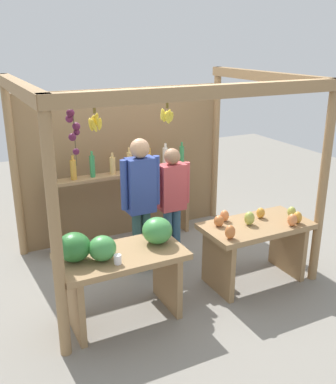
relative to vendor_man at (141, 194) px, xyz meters
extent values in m
plane|color=gray|center=(0.25, 0.01, -0.98)|extent=(12.00, 12.00, 0.00)
cylinder|color=#99754C|center=(-1.21, -1.07, 0.17)|extent=(0.10, 0.10, 2.29)
cylinder|color=#99754C|center=(1.71, -1.07, 0.17)|extent=(0.10, 0.10, 2.29)
cylinder|color=#99754C|center=(-1.21, 1.10, 0.17)|extent=(0.10, 0.10, 2.29)
cylinder|color=#99754C|center=(1.71, 1.10, 0.17)|extent=(0.10, 0.10, 2.29)
cube|color=#99754C|center=(0.25, -1.07, 1.25)|extent=(3.02, 0.12, 0.12)
cube|color=#99754C|center=(-1.21, 0.01, 1.25)|extent=(0.12, 2.28, 0.12)
cube|color=#99754C|center=(1.71, 0.01, 1.25)|extent=(0.12, 2.28, 0.12)
cube|color=olive|center=(0.25, 1.12, 0.05)|extent=(2.92, 0.04, 2.06)
cylinder|color=brown|center=(-0.77, -0.90, 1.14)|extent=(0.02, 0.02, 0.06)
ellipsoid|color=gold|center=(-0.73, -0.89, 1.02)|extent=(0.04, 0.07, 0.12)
ellipsoid|color=gold|center=(-0.76, -0.87, 1.05)|extent=(0.06, 0.05, 0.12)
ellipsoid|color=gold|center=(-0.79, -0.87, 1.04)|extent=(0.07, 0.05, 0.12)
ellipsoid|color=gold|center=(-0.81, -0.90, 1.02)|extent=(0.04, 0.08, 0.12)
ellipsoid|color=gold|center=(-0.80, -0.93, 1.02)|extent=(0.07, 0.06, 0.12)
ellipsoid|color=gold|center=(-0.76, -0.93, 1.03)|extent=(0.07, 0.06, 0.12)
cylinder|color=brown|center=(-0.12, -0.91, 1.14)|extent=(0.02, 0.02, 0.06)
ellipsoid|color=yellow|center=(-0.08, -0.92, 1.03)|extent=(0.04, 0.07, 0.11)
ellipsoid|color=yellow|center=(-0.10, -0.89, 1.05)|extent=(0.06, 0.06, 0.11)
ellipsoid|color=yellow|center=(-0.12, -0.88, 1.03)|extent=(0.07, 0.04, 0.11)
ellipsoid|color=yellow|center=(-0.15, -0.88, 1.05)|extent=(0.06, 0.06, 0.11)
ellipsoid|color=yellow|center=(-0.16, -0.91, 1.06)|extent=(0.04, 0.06, 0.11)
ellipsoid|color=yellow|center=(-0.13, -0.93, 1.03)|extent=(0.07, 0.06, 0.11)
ellipsoid|color=yellow|center=(-0.12, -0.94, 1.04)|extent=(0.06, 0.04, 0.11)
ellipsoid|color=yellow|center=(-0.10, -0.94, 1.04)|extent=(0.05, 0.05, 0.11)
cylinder|color=#4C422D|center=(-0.89, -0.67, 0.89)|extent=(0.01, 0.01, 0.55)
sphere|color=#47142D|center=(-0.92, -0.67, 1.09)|extent=(0.07, 0.07, 0.07)
sphere|color=#601E42|center=(-0.92, -0.64, 1.04)|extent=(0.07, 0.07, 0.07)
sphere|color=#511938|center=(-0.87, -0.66, 0.97)|extent=(0.07, 0.07, 0.07)
sphere|color=#511938|center=(-0.87, -0.66, 0.92)|extent=(0.06, 0.06, 0.06)
sphere|color=#511938|center=(-0.92, -0.69, 0.88)|extent=(0.07, 0.07, 0.07)
sphere|color=#511938|center=(-0.89, -0.67, 0.75)|extent=(0.06, 0.06, 0.06)
cube|color=#99754C|center=(-0.56, -0.80, -0.29)|extent=(1.23, 0.64, 0.06)
cube|color=#99754C|center=(-1.05, -0.80, -0.65)|extent=(0.06, 0.58, 0.66)
cube|color=#99754C|center=(-0.06, -0.80, -0.65)|extent=(0.06, 0.58, 0.66)
ellipsoid|color=#2D7533|center=(-0.99, -0.74, -0.13)|extent=(0.43, 0.43, 0.27)
ellipsoid|color=#429347|center=(-0.75, -0.85, -0.14)|extent=(0.34, 0.34, 0.24)
ellipsoid|color=#429347|center=(-0.14, -0.74, -0.13)|extent=(0.35, 0.35, 0.27)
cylinder|color=white|center=(-0.66, -0.98, -0.22)|extent=(0.07, 0.07, 0.09)
cube|color=#99754C|center=(1.05, -0.80, -0.29)|extent=(1.23, 0.64, 0.06)
cube|color=#99754C|center=(0.56, -0.80, -0.65)|extent=(0.06, 0.58, 0.66)
cube|color=#99754C|center=(1.54, -0.80, -0.65)|extent=(0.06, 0.58, 0.66)
ellipsoid|color=#CC7038|center=(0.56, -1.00, -0.19)|extent=(0.11, 0.11, 0.15)
ellipsoid|color=gold|center=(1.46, -1.00, -0.19)|extent=(0.14, 0.14, 0.14)
ellipsoid|color=#E07F47|center=(0.77, -0.58, -0.19)|extent=(0.10, 0.10, 0.13)
ellipsoid|color=#CC7038|center=(0.63, -0.68, -0.20)|extent=(0.12, 0.12, 0.13)
ellipsoid|color=#E07F47|center=(1.36, -1.03, -0.19)|extent=(0.12, 0.12, 0.14)
ellipsoid|color=#A8B24C|center=(0.96, -0.79, -0.18)|extent=(0.14, 0.14, 0.15)
ellipsoid|color=#A8B24C|center=(1.54, -0.82, -0.20)|extent=(0.11, 0.11, 0.12)
ellipsoid|color=gold|center=(1.19, -0.69, -0.20)|extent=(0.11, 0.11, 0.12)
cube|color=#99754C|center=(-0.87, 0.83, -0.48)|extent=(0.05, 0.20, 1.00)
cube|color=#99754C|center=(1.03, 0.83, -0.48)|extent=(0.05, 0.20, 1.00)
cube|color=#99754C|center=(0.08, 0.83, 0.00)|extent=(1.90, 0.22, 0.04)
cylinder|color=#338C4C|center=(-0.80, 0.83, 0.16)|extent=(0.07, 0.07, 0.28)
cylinder|color=#338C4C|center=(-0.80, 0.83, 0.33)|extent=(0.03, 0.03, 0.06)
cylinder|color=gold|center=(-0.55, 0.83, 0.14)|extent=(0.08, 0.08, 0.25)
cylinder|color=gold|center=(-0.55, 0.83, 0.30)|extent=(0.03, 0.03, 0.06)
cylinder|color=#338C4C|center=(-0.30, 0.83, 0.16)|extent=(0.07, 0.07, 0.27)
cylinder|color=#338C4C|center=(-0.30, 0.83, 0.33)|extent=(0.03, 0.03, 0.06)
cylinder|color=#D8B266|center=(-0.03, 0.83, 0.13)|extent=(0.08, 0.08, 0.22)
cylinder|color=#D8B266|center=(-0.03, 0.83, 0.28)|extent=(0.03, 0.03, 0.06)
cylinder|color=#D8B266|center=(0.20, 0.83, 0.15)|extent=(0.07, 0.07, 0.27)
cylinder|color=#D8B266|center=(0.20, 0.83, 0.32)|extent=(0.03, 0.03, 0.06)
cylinder|color=gold|center=(0.47, 0.83, 0.16)|extent=(0.07, 0.07, 0.29)
cylinder|color=gold|center=(0.47, 0.83, 0.34)|extent=(0.03, 0.03, 0.06)
cylinder|color=silver|center=(0.73, 0.83, 0.15)|extent=(0.08, 0.08, 0.27)
cylinder|color=silver|center=(0.73, 0.83, 0.32)|extent=(0.04, 0.04, 0.06)
cylinder|color=#338C4C|center=(0.98, 0.83, 0.15)|extent=(0.07, 0.07, 0.26)
cylinder|color=#338C4C|center=(0.98, 0.83, 0.31)|extent=(0.03, 0.03, 0.06)
cylinder|color=#2A4B49|center=(-0.06, 0.00, -0.60)|extent=(0.11, 0.11, 0.76)
cylinder|color=#2A4B49|center=(0.06, 0.00, -0.60)|extent=(0.11, 0.11, 0.76)
cube|color=#2D428C|center=(0.00, 0.00, 0.11)|extent=(0.32, 0.19, 0.64)
cylinder|color=#2D428C|center=(-0.20, 0.00, 0.14)|extent=(0.08, 0.08, 0.58)
cylinder|color=#2D428C|center=(0.20, 0.00, 0.14)|extent=(0.08, 0.08, 0.58)
sphere|color=tan|center=(0.00, 0.00, 0.54)|extent=(0.22, 0.22, 0.22)
cylinder|color=#345B79|center=(0.40, 0.11, -0.64)|extent=(0.11, 0.11, 0.68)
cylinder|color=#345B79|center=(0.52, 0.11, -0.64)|extent=(0.11, 0.11, 0.68)
cube|color=#BF474C|center=(0.46, 0.11, -0.02)|extent=(0.32, 0.19, 0.57)
cylinder|color=#BF474C|center=(0.26, 0.11, 0.01)|extent=(0.08, 0.08, 0.51)
cylinder|color=#BF474C|center=(0.66, 0.11, 0.01)|extent=(0.08, 0.08, 0.51)
sphere|color=#997051|center=(0.46, 0.11, 0.37)|extent=(0.20, 0.20, 0.20)
camera|label=1|loc=(-1.86, -4.39, 1.68)|focal=41.21mm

